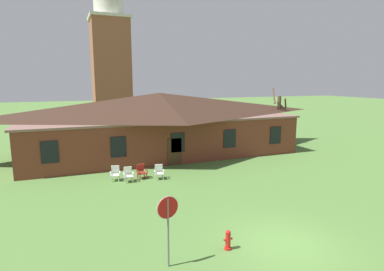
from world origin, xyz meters
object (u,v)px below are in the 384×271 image
(lawn_chair_near_door, at_px, (128,174))
(fire_hydrant, at_px, (228,240))
(lawn_chair_left_end, at_px, (141,171))
(lawn_chair_middle, at_px, (159,171))
(lawn_chair_by_porch, at_px, (115,173))
(stop_sign, at_px, (168,217))

(lawn_chair_near_door, distance_m, fire_hydrant, 9.99)
(lawn_chair_near_door, relative_size, lawn_chair_left_end, 1.00)
(lawn_chair_near_door, distance_m, lawn_chair_middle, 2.02)
(lawn_chair_left_end, height_order, fire_hydrant, lawn_chair_left_end)
(lawn_chair_by_porch, bearing_deg, lawn_chair_middle, -14.93)
(stop_sign, xyz_separation_m, fire_hydrant, (2.47, 0.25, -1.46))
(lawn_chair_by_porch, relative_size, lawn_chair_near_door, 1.00)
(stop_sign, relative_size, lawn_chair_by_porch, 2.69)
(lawn_chair_by_porch, xyz_separation_m, lawn_chair_middle, (2.75, -0.73, 0.00))
(lawn_chair_near_door, xyz_separation_m, lawn_chair_left_end, (0.94, 0.37, 0.00))
(lawn_chair_near_door, height_order, fire_hydrant, lawn_chair_near_door)
(lawn_chair_by_porch, distance_m, lawn_chair_middle, 2.84)
(lawn_chair_by_porch, height_order, lawn_chair_middle, same)
(lawn_chair_middle, xyz_separation_m, fire_hydrant, (0.03, -9.62, -0.12))
(lawn_chair_by_porch, xyz_separation_m, fire_hydrant, (2.78, -10.35, -0.12))
(lawn_chair_near_door, bearing_deg, stop_sign, -92.43)
(lawn_chair_near_door, relative_size, lawn_chair_middle, 1.00)
(lawn_chair_by_porch, bearing_deg, fire_hydrant, -74.96)
(lawn_chair_left_end, distance_m, lawn_chair_middle, 1.19)
(lawn_chair_near_door, xyz_separation_m, fire_hydrant, (2.05, -9.78, -0.12))
(lawn_chair_left_end, xyz_separation_m, fire_hydrant, (1.10, -10.15, -0.12))
(lawn_chair_by_porch, bearing_deg, lawn_chair_near_door, -38.15)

